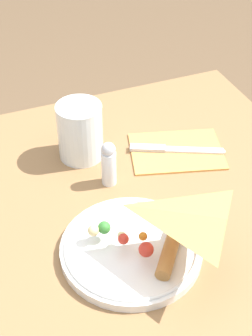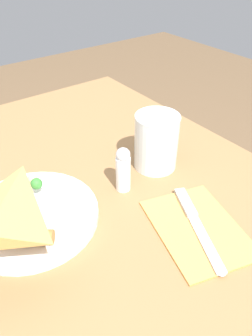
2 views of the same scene
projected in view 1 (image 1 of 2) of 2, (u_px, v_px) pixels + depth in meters
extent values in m
cube|color=olive|center=(100.00, 224.00, 0.92)|extent=(0.91, 0.78, 0.03)
cube|color=#4C3823|center=(196.00, 198.00, 1.52)|extent=(0.06, 0.06, 0.72)
cylinder|color=white|center=(131.00, 249.00, 0.84)|extent=(0.23, 0.23, 0.02)
torus|color=white|center=(131.00, 246.00, 0.83)|extent=(0.22, 0.22, 0.01)
pyramid|color=#DBA351|center=(122.00, 240.00, 0.83)|extent=(0.20, 0.19, 0.02)
cylinder|color=#B77A3D|center=(170.00, 250.00, 0.81)|extent=(0.09, 0.10, 0.02)
sphere|color=red|center=(146.00, 250.00, 0.79)|extent=(0.02, 0.02, 0.02)
sphere|color=#EFDB93|center=(122.00, 235.00, 0.82)|extent=(0.01, 0.01, 0.01)
sphere|color=#EFDB93|center=(93.00, 230.00, 0.83)|extent=(0.02, 0.02, 0.02)
sphere|color=orange|center=(143.00, 236.00, 0.82)|extent=(0.01, 0.01, 0.01)
sphere|color=red|center=(123.00, 239.00, 0.81)|extent=(0.02, 0.02, 0.02)
sphere|color=#388433|center=(104.00, 228.00, 0.83)|extent=(0.02, 0.02, 0.02)
cylinder|color=white|center=(80.00, 131.00, 1.01)|extent=(0.09, 0.09, 0.12)
cylinder|color=white|center=(81.00, 139.00, 1.02)|extent=(0.08, 0.08, 0.08)
torus|color=white|center=(78.00, 107.00, 0.97)|extent=(0.09, 0.09, 0.00)
cube|color=#E59E4C|center=(176.00, 151.00, 1.05)|extent=(0.22, 0.18, 0.00)
cube|color=#B2B2B7|center=(148.00, 148.00, 1.05)|extent=(0.07, 0.05, 0.01)
cube|color=silver|center=(194.00, 150.00, 1.05)|extent=(0.11, 0.07, 0.00)
ellipsoid|color=silver|center=(221.00, 151.00, 1.04)|extent=(0.03, 0.02, 0.00)
cylinder|color=white|center=(109.00, 168.00, 0.96)|extent=(0.03, 0.03, 0.07)
sphere|color=silver|center=(108.00, 149.00, 0.93)|extent=(0.03, 0.03, 0.03)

